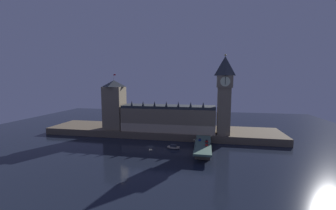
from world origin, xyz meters
TOP-DOWN VIEW (x-y plane):
  - ground_plane at (0.00, 0.00)m, footprint 400.00×400.00m
  - embankment at (0.00, 39.00)m, footprint 220.00×42.00m
  - parliament_hall at (8.62, 30.66)m, footprint 84.32×20.69m
  - clock_tower at (57.43, 26.80)m, footprint 13.02×13.13m
  - victoria_tower at (-43.61, 30.23)m, footprint 17.80×17.80m
  - bridge at (40.98, -5.00)m, footprint 11.69×46.00m
  - car_northbound_lead at (38.41, 2.63)m, footprint 1.99×4.50m
  - car_southbound_lead at (43.55, -8.76)m, footprint 1.88×4.49m
  - car_southbound_trail at (43.55, -0.21)m, footprint 1.88×3.96m
  - pedestrian_near_rail at (35.84, -13.50)m, footprint 0.38×0.38m
  - pedestrian_mid_walk at (46.13, -7.02)m, footprint 0.38×0.38m
  - pedestrian_far_rail at (35.84, 6.61)m, footprint 0.38×0.38m
  - street_lamp_near at (35.44, -19.72)m, footprint 1.34×0.60m
  - street_lamp_mid at (46.53, -5.00)m, footprint 1.34×0.60m
  - boat_upstream at (18.68, -1.67)m, footprint 10.77×5.07m

SIDE VIEW (x-z plane):
  - ground_plane at x=0.00m, z-range 0.00..0.00m
  - boat_upstream at x=18.68m, z-range -0.42..2.74m
  - embankment at x=0.00m, z-range 0.00..6.10m
  - bridge at x=40.98m, z-range 1.02..7.30m
  - car_northbound_lead at x=38.41m, z-range 6.24..7.68m
  - car_southbound_trail at x=43.55m, z-range 6.23..7.76m
  - car_southbound_lead at x=43.55m, z-range 6.23..7.76m
  - pedestrian_far_rail at x=35.84m, z-range 6.32..7.91m
  - pedestrian_mid_walk at x=46.13m, z-range 6.33..7.99m
  - pedestrian_near_rail at x=35.84m, z-range 6.33..8.05m
  - street_lamp_mid at x=46.53m, z-range 7.10..13.59m
  - street_lamp_near at x=35.44m, z-range 7.17..14.34m
  - parliament_hall at x=8.62m, z-range 3.76..31.65m
  - victoria_tower at x=-43.61m, z-range 3.21..55.32m
  - clock_tower at x=57.43m, z-range 8.06..75.56m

